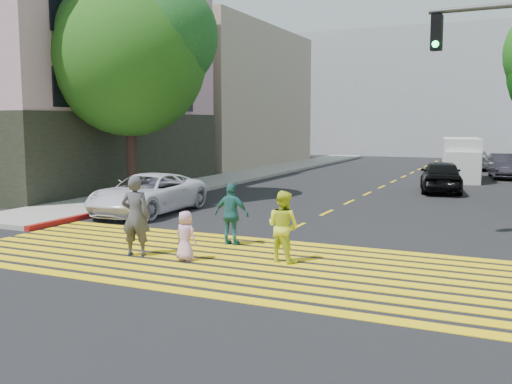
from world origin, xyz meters
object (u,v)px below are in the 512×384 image
Objects in this scene: pedestrian_man at (136,216)px; white_van at (461,161)px; dark_car_near at (441,176)px; silver_car at (476,160)px; dark_car_parked at (505,166)px; pedestrian_child at (185,236)px; white_sedan at (148,194)px; tree_left at (131,51)px; pedestrian_extra at (232,214)px; pedestrian_woman at (283,226)px.

pedestrian_man is 0.37× the size of white_van.
dark_car_near is 14.18m from silver_car.
silver_car is at bearing -102.01° from dark_car_near.
dark_car_near is 5.93m from white_van.
pedestrian_child is at bearing -112.59° from dark_car_parked.
white_sedan is 26.55m from silver_car.
tree_left is 2.12× the size of dark_car_parked.
pedestrian_child is 1.98m from pedestrian_extra.
pedestrian_man reaches higher than dark_car_parked.
pedestrian_man is at bearing 12.08° from pedestrian_child.
pedestrian_extra is 20.49m from white_van.
dark_car_near is at bearing -105.54° from pedestrian_extra.
white_sedan is at bearing -128.42° from dark_car_parked.
tree_left reaches higher than pedestrian_extra.
tree_left is 12.50m from pedestrian_child.
tree_left is 11.32m from pedestrian_extra.
silver_car is (9.20, 24.91, -0.04)m from white_sedan.
pedestrian_man is 1.19× the size of pedestrian_extra.
pedestrian_child is 16.58m from dark_car_near.
pedestrian_woman is at bearing -108.35° from dark_car_parked.
white_sedan is 1.18× the size of dark_car_parked.
dark_car_near is at bearing -100.91° from white_van.
pedestrian_man is 0.39× the size of white_sedan.
dark_car_near is 0.98× the size of silver_car.
white_sedan is 18.89m from white_van.
white_van is (5.39, 22.12, 0.14)m from pedestrian_man.
white_van is at bearing 88.60° from silver_car.
dark_car_near reaches higher than pedestrian_child.
white_sedan is 13.74m from dark_car_near.
white_sedan is (-3.52, 5.47, -0.27)m from pedestrian_man.
tree_left is 2.01× the size of silver_car.
dark_car_parked is at bearing -121.95° from pedestrian_man.
pedestrian_woman reaches higher than dark_car_parked.
dark_car_parked is at bearing 49.75° from tree_left.
pedestrian_man is 30.90m from silver_car.
pedestrian_woman is 8.30m from white_sedan.
white_sedan reaches higher than silver_car.
white_sedan reaches higher than pedestrian_child.
pedestrian_child is (1.34, 0.04, -0.38)m from pedestrian_man.
pedestrian_man is 22.77m from white_van.
silver_car reaches higher than pedestrian_child.
dark_car_near reaches higher than white_sedan.
pedestrian_man is at bearing -53.34° from tree_left.
silver_car is at bearing -99.95° from pedestrian_extra.
tree_left is 1.75× the size of white_van.
pedestrian_woman is 0.37× the size of dark_car_near.
dark_car_near is at bearing 50.47° from white_sedan.
pedestrian_child is 0.23× the size of white_sedan.
white_van reaches higher than silver_car.
pedestrian_woman is at bearing -34.43° from white_sedan.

